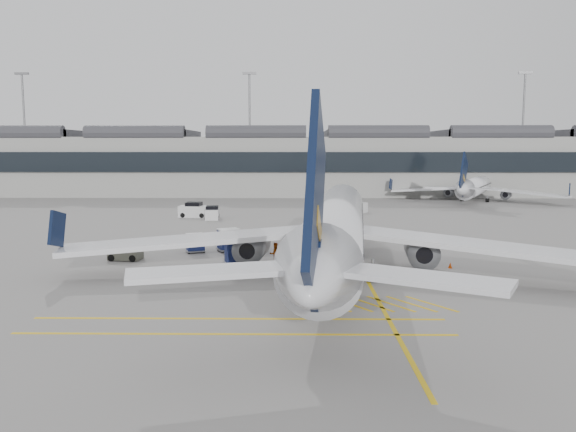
{
  "coord_description": "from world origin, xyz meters",
  "views": [
    {
      "loc": [
        4.99,
        -39.08,
        9.11
      ],
      "look_at": [
        4.48,
        2.66,
        4.0
      ],
      "focal_mm": 35.0,
      "sensor_mm": 36.0,
      "label": 1
    }
  ],
  "objects_px": {
    "belt_loader": "(311,244)",
    "pushback_tug": "(126,252)",
    "ramp_agent_b": "(275,254)",
    "ramp_agent_a": "(286,251)",
    "baggage_cart_a": "(236,252)",
    "airliner_main": "(335,229)"
  },
  "relations": [
    {
      "from": "belt_loader",
      "to": "ramp_agent_a",
      "type": "relative_size",
      "value": 2.76
    },
    {
      "from": "airliner_main",
      "to": "belt_loader",
      "type": "xyz_separation_m",
      "value": [
        -1.38,
        9.79,
        -2.79
      ]
    },
    {
      "from": "belt_loader",
      "to": "ramp_agent_b",
      "type": "xyz_separation_m",
      "value": [
        -3.01,
        -6.69,
        0.34
      ]
    },
    {
      "from": "airliner_main",
      "to": "ramp_agent_b",
      "type": "relative_size",
      "value": 23.95
    },
    {
      "from": "ramp_agent_a",
      "to": "belt_loader",
      "type": "bearing_deg",
      "value": 19.49
    },
    {
      "from": "ramp_agent_b",
      "to": "pushback_tug",
      "type": "xyz_separation_m",
      "value": [
        -12.25,
        1.95,
        -0.27
      ]
    },
    {
      "from": "ramp_agent_a",
      "to": "ramp_agent_b",
      "type": "height_order",
      "value": "ramp_agent_b"
    },
    {
      "from": "airliner_main",
      "to": "ramp_agent_b",
      "type": "bearing_deg",
      "value": 151.45
    },
    {
      "from": "airliner_main",
      "to": "belt_loader",
      "type": "relative_size",
      "value": 8.95
    },
    {
      "from": "belt_loader",
      "to": "pushback_tug",
      "type": "bearing_deg",
      "value": -149.98
    },
    {
      "from": "ramp_agent_b",
      "to": "baggage_cart_a",
      "type": "bearing_deg",
      "value": -22.57
    },
    {
      "from": "ramp_agent_a",
      "to": "ramp_agent_b",
      "type": "xyz_separation_m",
      "value": [
        -0.86,
        -1.61,
        0.03
      ]
    },
    {
      "from": "airliner_main",
      "to": "ramp_agent_b",
      "type": "xyz_separation_m",
      "value": [
        -4.38,
        3.1,
        -2.45
      ]
    },
    {
      "from": "ramp_agent_b",
      "to": "pushback_tug",
      "type": "distance_m",
      "value": 12.41
    },
    {
      "from": "belt_loader",
      "to": "pushback_tug",
      "type": "distance_m",
      "value": 15.98
    },
    {
      "from": "belt_loader",
      "to": "ramp_agent_b",
      "type": "bearing_deg",
      "value": -101.44
    },
    {
      "from": "baggage_cart_a",
      "to": "ramp_agent_b",
      "type": "xyz_separation_m",
      "value": [
        3.04,
        -0.11,
        -0.11
      ]
    },
    {
      "from": "airliner_main",
      "to": "pushback_tug",
      "type": "xyz_separation_m",
      "value": [
        -16.63,
        5.05,
        -2.72
      ]
    },
    {
      "from": "baggage_cart_a",
      "to": "pushback_tug",
      "type": "relative_size",
      "value": 0.78
    },
    {
      "from": "baggage_cart_a",
      "to": "ramp_agent_b",
      "type": "distance_m",
      "value": 3.04
    },
    {
      "from": "airliner_main",
      "to": "pushback_tug",
      "type": "distance_m",
      "value": 17.6
    },
    {
      "from": "baggage_cart_a",
      "to": "ramp_agent_a",
      "type": "distance_m",
      "value": 4.17
    }
  ]
}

